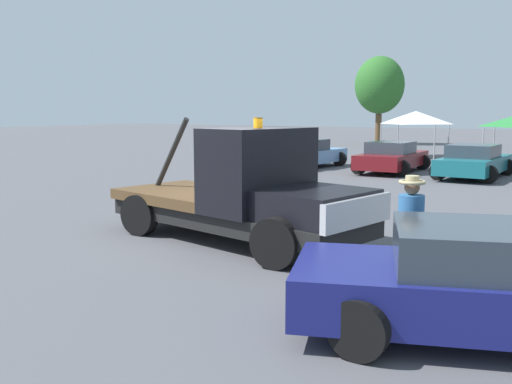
% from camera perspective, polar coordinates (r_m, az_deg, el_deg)
% --- Properties ---
extents(ground_plane, '(160.00, 160.00, 0.00)m').
position_cam_1_polar(ground_plane, '(11.80, -2.06, -4.87)').
color(ground_plane, '#545459').
extents(tow_truck, '(6.17, 3.16, 2.53)m').
position_cam_1_polar(tow_truck, '(11.36, -0.77, -0.36)').
color(tow_truck, black).
rests_on(tow_truck, ground).
extents(foreground_car, '(5.24, 3.50, 1.34)m').
position_cam_1_polar(foreground_car, '(7.26, 23.38, -8.56)').
color(foreground_car, navy).
rests_on(foreground_car, ground).
extents(person_near_truck, '(0.38, 0.38, 1.73)m').
position_cam_1_polar(person_near_truck, '(8.57, 15.21, -3.13)').
color(person_near_truck, '#475B84').
rests_on(person_near_truck, ground).
extents(parked_car_tan, '(2.56, 4.23, 1.34)m').
position_cam_1_polar(parked_car_tan, '(28.75, -1.12, 4.11)').
color(parked_car_tan, tan).
rests_on(parked_car_tan, ground).
extents(parked_car_skyblue, '(2.66, 4.78, 1.34)m').
position_cam_1_polar(parked_car_skyblue, '(26.93, 5.06, 3.82)').
color(parked_car_skyblue, '#669ED1').
rests_on(parked_car_skyblue, ground).
extents(parked_car_maroon, '(2.59, 4.83, 1.34)m').
position_cam_1_polar(parked_car_maroon, '(25.55, 13.42, 3.40)').
color(parked_car_maroon, maroon).
rests_on(parked_car_maroon, ground).
extents(parked_car_teal, '(2.64, 4.93, 1.34)m').
position_cam_1_polar(parked_car_teal, '(24.32, 20.95, 2.86)').
color(parked_car_teal, '#196670').
rests_on(parked_car_teal, ground).
extents(canopy_tent_white, '(3.12, 3.12, 2.65)m').
position_cam_1_polar(canopy_tent_white, '(34.40, 15.69, 7.18)').
color(canopy_tent_white, '#9E9EA3').
rests_on(canopy_tent_white, ground).
extents(tree_left, '(3.89, 3.89, 6.95)m').
position_cam_1_polar(tree_left, '(46.96, 12.25, 10.38)').
color(tree_left, brown).
rests_on(tree_left, ground).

